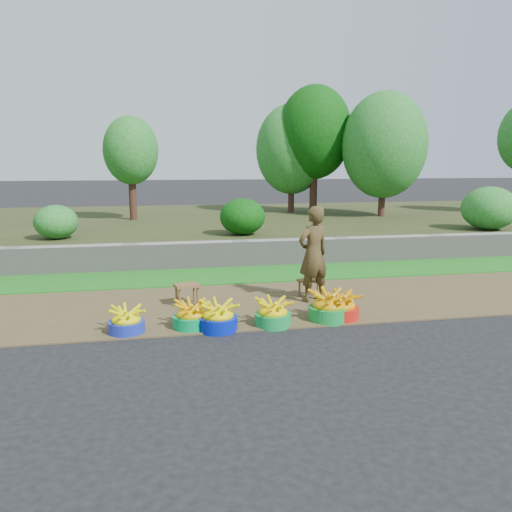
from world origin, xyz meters
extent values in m
plane|color=black|center=(0.00, 0.00, 0.00)|extent=(120.00, 120.00, 0.00)
cube|color=brown|center=(0.00, 1.25, 0.01)|extent=(80.00, 2.50, 0.02)
cube|color=#1C711A|center=(0.00, 3.25, 0.02)|extent=(80.00, 1.50, 0.04)
cube|color=gray|center=(0.00, 4.10, 0.28)|extent=(80.00, 0.35, 0.55)
cube|color=#313719|center=(0.00, 9.00, 0.25)|extent=(80.00, 10.00, 0.50)
cylinder|color=#381F17|center=(-2.39, 9.07, 1.27)|extent=(0.22, 0.22, 1.54)
ellipsoid|color=#277928|center=(-2.39, 9.07, 2.51)|extent=(1.57, 1.57, 1.97)
cylinder|color=#381F17|center=(2.78, 10.45, 1.19)|extent=(0.20, 0.20, 1.39)
ellipsoid|color=#277928|center=(2.78, 10.45, 2.61)|extent=(2.39, 2.39, 2.99)
cylinder|color=#381F17|center=(3.40, 9.91, 1.45)|extent=(0.25, 0.25, 1.90)
ellipsoid|color=#0B480B|center=(3.40, 9.91, 3.12)|extent=(2.41, 2.41, 3.01)
cylinder|color=#381F17|center=(5.22, 8.59, 1.21)|extent=(0.21, 0.21, 1.41)
ellipsoid|color=#277928|center=(5.22, 8.59, 2.69)|extent=(2.60, 2.60, 3.24)
ellipsoid|color=#0B480B|center=(0.26, 5.34, 0.92)|extent=(1.06, 1.06, 0.85)
ellipsoid|color=#277928|center=(6.46, 5.06, 1.04)|extent=(1.35, 1.35, 1.08)
ellipsoid|color=#277928|center=(-3.87, 5.47, 0.87)|extent=(0.94, 0.94, 0.75)
cylinder|color=#1829AA|center=(-2.09, 0.25, 0.08)|extent=(0.46, 0.46, 0.17)
ellipsoid|color=#F8E900|center=(-2.09, 0.25, 0.21)|extent=(0.41, 0.41, 0.26)
cylinder|color=#00934A|center=(-1.26, 0.29, 0.09)|extent=(0.49, 0.49, 0.18)
ellipsoid|color=#DF9B00|center=(-1.26, 0.29, 0.23)|extent=(0.43, 0.43, 0.28)
cylinder|color=#0518A9|center=(-0.92, 0.15, 0.09)|extent=(0.51, 0.51, 0.18)
ellipsoid|color=#F7D800|center=(-0.92, 0.15, 0.24)|extent=(0.45, 0.45, 0.29)
cylinder|color=#11893D|center=(-0.18, 0.19, 0.09)|extent=(0.49, 0.49, 0.18)
ellipsoid|color=#F9C500|center=(-0.18, 0.19, 0.23)|extent=(0.43, 0.43, 0.28)
cylinder|color=#148936|center=(0.62, 0.27, 0.10)|extent=(0.56, 0.56, 0.20)
ellipsoid|color=#D39105|center=(0.62, 0.27, 0.26)|extent=(0.49, 0.49, 0.32)
cylinder|color=red|center=(0.81, 0.28, 0.09)|extent=(0.51, 0.51, 0.18)
ellipsoid|color=#CF8600|center=(0.81, 0.28, 0.24)|extent=(0.45, 0.45, 0.29)
cube|color=brown|center=(-1.26, 1.37, 0.32)|extent=(0.42, 0.35, 0.04)
cylinder|color=brown|center=(-1.37, 1.24, 0.16)|extent=(0.04, 0.04, 0.28)
cylinder|color=brown|center=(-1.10, 1.30, 0.16)|extent=(0.04, 0.04, 0.28)
cylinder|color=brown|center=(-1.41, 1.43, 0.16)|extent=(0.04, 0.04, 0.28)
cylinder|color=brown|center=(-1.14, 1.49, 0.16)|extent=(0.04, 0.04, 0.28)
cube|color=brown|center=(0.71, 1.49, 0.28)|extent=(0.39, 0.35, 0.04)
cylinder|color=brown|center=(0.63, 1.36, 0.14)|extent=(0.03, 0.03, 0.24)
cylinder|color=brown|center=(0.85, 1.46, 0.14)|extent=(0.03, 0.03, 0.24)
cylinder|color=brown|center=(0.56, 1.51, 0.14)|extent=(0.03, 0.03, 0.24)
cylinder|color=brown|center=(0.78, 1.61, 0.14)|extent=(0.03, 0.03, 0.24)
imported|color=black|center=(0.69, 1.22, 0.77)|extent=(0.63, 0.53, 1.49)
camera|label=1|loc=(-1.62, -6.06, 2.15)|focal=35.00mm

